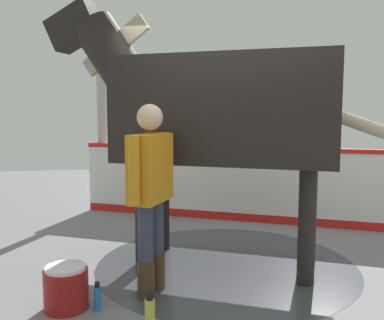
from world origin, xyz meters
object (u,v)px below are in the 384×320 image
object	(u,v)px
horse	(215,108)
wash_bucket	(66,288)
bottle_spray	(97,297)
handler	(151,186)
bottle_shampoo	(150,313)

from	to	relation	value
horse	wash_bucket	distance (m)	2.19
bottle_spray	handler	bearing A→B (deg)	-151.36
horse	wash_bucket	xyz separation A→B (m)	(1.42, 0.82, -1.46)
bottle_shampoo	bottle_spray	distance (m)	0.55
handler	wash_bucket	world-z (taller)	handler
handler	wash_bucket	size ratio (longest dim) A/B	4.64
horse	handler	bearing A→B (deg)	68.98
handler	wash_bucket	xyz separation A→B (m)	(0.71, 0.18, -0.78)
horse	handler	size ratio (longest dim) A/B	1.97
handler	bottle_shampoo	world-z (taller)	handler
handler	bottle_shampoo	distance (m)	1.04
wash_bucket	bottle_shampoo	xyz separation A→B (m)	(-0.65, 0.45, -0.05)
handler	bottle_shampoo	bearing A→B (deg)	-65.03
wash_bucket	bottle_shampoo	bearing A→B (deg)	145.31
wash_bucket	bottle_spray	xyz separation A→B (m)	(-0.25, 0.07, -0.07)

